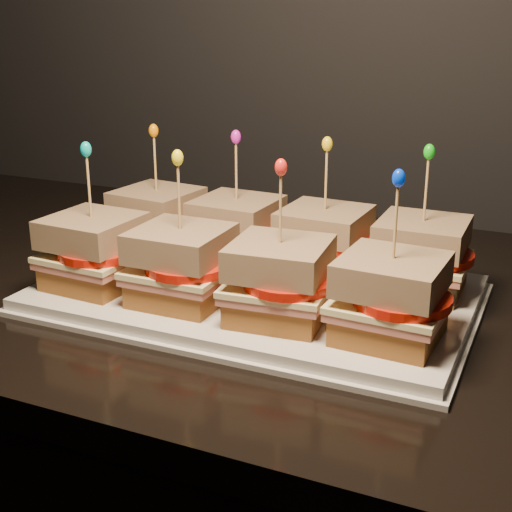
% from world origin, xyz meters
% --- Properties ---
extents(granite_slab, '(2.70, 0.68, 0.03)m').
position_xyz_m(granite_slab, '(0.47, 1.67, 0.90)').
color(granite_slab, black).
rests_on(granite_slab, cabinet).
extents(platter, '(0.47, 0.29, 0.02)m').
position_xyz_m(platter, '(0.80, 1.61, 0.93)').
color(platter, white).
rests_on(platter, granite_slab).
extents(platter_rim, '(0.48, 0.30, 0.01)m').
position_xyz_m(platter_rim, '(0.80, 1.61, 0.92)').
color(platter_rim, white).
rests_on(platter_rim, granite_slab).
extents(sandwich_0_bread_bot, '(0.10, 0.10, 0.03)m').
position_xyz_m(sandwich_0_bread_bot, '(0.63, 1.67, 0.95)').
color(sandwich_0_bread_bot, brown).
rests_on(sandwich_0_bread_bot, platter).
extents(sandwich_0_ham, '(0.11, 0.11, 0.01)m').
position_xyz_m(sandwich_0_ham, '(0.63, 1.67, 0.96)').
color(sandwich_0_ham, '#B3695D').
rests_on(sandwich_0_ham, sandwich_0_bread_bot).
extents(sandwich_0_cheese, '(0.11, 0.11, 0.01)m').
position_xyz_m(sandwich_0_cheese, '(0.63, 1.67, 0.97)').
color(sandwich_0_cheese, '#FEF1AA').
rests_on(sandwich_0_cheese, sandwich_0_ham).
extents(sandwich_0_tomato, '(0.09, 0.09, 0.01)m').
position_xyz_m(sandwich_0_tomato, '(0.64, 1.67, 0.98)').
color(sandwich_0_tomato, red).
rests_on(sandwich_0_tomato, sandwich_0_cheese).
extents(sandwich_0_bread_top, '(0.10, 0.10, 0.03)m').
position_xyz_m(sandwich_0_bread_top, '(0.63, 1.67, 1.00)').
color(sandwich_0_bread_top, '#4D2A11').
rests_on(sandwich_0_bread_top, sandwich_0_tomato).
extents(sandwich_0_pick, '(0.00, 0.00, 0.09)m').
position_xyz_m(sandwich_0_pick, '(0.63, 1.67, 1.04)').
color(sandwich_0_pick, tan).
rests_on(sandwich_0_pick, sandwich_0_bread_top).
extents(sandwich_0_frill, '(0.01, 0.01, 0.02)m').
position_xyz_m(sandwich_0_frill, '(0.63, 1.67, 1.09)').
color(sandwich_0_frill, orange).
rests_on(sandwich_0_frill, sandwich_0_pick).
extents(sandwich_1_bread_bot, '(0.10, 0.10, 0.03)m').
position_xyz_m(sandwich_1_bread_bot, '(0.74, 1.67, 0.95)').
color(sandwich_1_bread_bot, brown).
rests_on(sandwich_1_bread_bot, platter).
extents(sandwich_1_ham, '(0.10, 0.10, 0.01)m').
position_xyz_m(sandwich_1_ham, '(0.74, 1.67, 0.96)').
color(sandwich_1_ham, '#B3695D').
rests_on(sandwich_1_ham, sandwich_1_bread_bot).
extents(sandwich_1_cheese, '(0.11, 0.10, 0.01)m').
position_xyz_m(sandwich_1_cheese, '(0.74, 1.67, 0.97)').
color(sandwich_1_cheese, '#FEF1AA').
rests_on(sandwich_1_cheese, sandwich_1_ham).
extents(sandwich_1_tomato, '(0.09, 0.09, 0.01)m').
position_xyz_m(sandwich_1_tomato, '(0.75, 1.67, 0.98)').
color(sandwich_1_tomato, red).
rests_on(sandwich_1_tomato, sandwich_1_cheese).
extents(sandwich_1_bread_top, '(0.10, 0.10, 0.03)m').
position_xyz_m(sandwich_1_bread_top, '(0.74, 1.67, 1.00)').
color(sandwich_1_bread_top, '#4D2A11').
rests_on(sandwich_1_bread_top, sandwich_1_tomato).
extents(sandwich_1_pick, '(0.00, 0.00, 0.09)m').
position_xyz_m(sandwich_1_pick, '(0.74, 1.67, 1.04)').
color(sandwich_1_pick, tan).
rests_on(sandwich_1_pick, sandwich_1_bread_top).
extents(sandwich_1_frill, '(0.01, 0.01, 0.02)m').
position_xyz_m(sandwich_1_frill, '(0.74, 1.67, 1.09)').
color(sandwich_1_frill, '#D01EB4').
rests_on(sandwich_1_frill, sandwich_1_pick).
extents(sandwich_2_bread_bot, '(0.10, 0.10, 0.03)m').
position_xyz_m(sandwich_2_bread_bot, '(0.85, 1.67, 0.95)').
color(sandwich_2_bread_bot, brown).
rests_on(sandwich_2_bread_bot, platter).
extents(sandwich_2_ham, '(0.10, 0.10, 0.01)m').
position_xyz_m(sandwich_2_ham, '(0.85, 1.67, 0.96)').
color(sandwich_2_ham, '#B3695D').
rests_on(sandwich_2_ham, sandwich_2_bread_bot).
extents(sandwich_2_cheese, '(0.11, 0.10, 0.01)m').
position_xyz_m(sandwich_2_cheese, '(0.85, 1.67, 0.97)').
color(sandwich_2_cheese, '#FEF1AA').
rests_on(sandwich_2_cheese, sandwich_2_ham).
extents(sandwich_2_tomato, '(0.09, 0.09, 0.01)m').
position_xyz_m(sandwich_2_tomato, '(0.86, 1.67, 0.98)').
color(sandwich_2_tomato, red).
rests_on(sandwich_2_tomato, sandwich_2_cheese).
extents(sandwich_2_bread_top, '(0.10, 0.10, 0.03)m').
position_xyz_m(sandwich_2_bread_top, '(0.85, 1.67, 1.00)').
color(sandwich_2_bread_top, '#4D2A11').
rests_on(sandwich_2_bread_top, sandwich_2_tomato).
extents(sandwich_2_pick, '(0.00, 0.00, 0.09)m').
position_xyz_m(sandwich_2_pick, '(0.85, 1.67, 1.04)').
color(sandwich_2_pick, tan).
rests_on(sandwich_2_pick, sandwich_2_bread_top).
extents(sandwich_2_frill, '(0.01, 0.01, 0.02)m').
position_xyz_m(sandwich_2_frill, '(0.85, 1.67, 1.09)').
color(sandwich_2_frill, yellow).
rests_on(sandwich_2_frill, sandwich_2_pick).
extents(sandwich_3_bread_bot, '(0.09, 0.09, 0.03)m').
position_xyz_m(sandwich_3_bread_bot, '(0.96, 1.67, 0.95)').
color(sandwich_3_bread_bot, brown).
rests_on(sandwich_3_bread_bot, platter).
extents(sandwich_3_ham, '(0.10, 0.10, 0.01)m').
position_xyz_m(sandwich_3_ham, '(0.96, 1.67, 0.96)').
color(sandwich_3_ham, '#B3695D').
rests_on(sandwich_3_ham, sandwich_3_bread_bot).
extents(sandwich_3_cheese, '(0.10, 0.10, 0.01)m').
position_xyz_m(sandwich_3_cheese, '(0.96, 1.67, 0.97)').
color(sandwich_3_cheese, '#FEF1AA').
rests_on(sandwich_3_cheese, sandwich_3_ham).
extents(sandwich_3_tomato, '(0.09, 0.09, 0.01)m').
position_xyz_m(sandwich_3_tomato, '(0.98, 1.67, 0.98)').
color(sandwich_3_tomato, red).
rests_on(sandwich_3_tomato, sandwich_3_cheese).
extents(sandwich_3_bread_top, '(0.09, 0.09, 0.03)m').
position_xyz_m(sandwich_3_bread_top, '(0.96, 1.67, 1.00)').
color(sandwich_3_bread_top, '#4D2A11').
rests_on(sandwich_3_bread_top, sandwich_3_tomato).
extents(sandwich_3_pick, '(0.00, 0.00, 0.09)m').
position_xyz_m(sandwich_3_pick, '(0.96, 1.67, 1.04)').
color(sandwich_3_pick, tan).
rests_on(sandwich_3_pick, sandwich_3_bread_top).
extents(sandwich_3_frill, '(0.01, 0.01, 0.02)m').
position_xyz_m(sandwich_3_frill, '(0.96, 1.67, 1.09)').
color(sandwich_3_frill, '#14B814').
rests_on(sandwich_3_frill, sandwich_3_pick).
extents(sandwich_4_bread_bot, '(0.10, 0.10, 0.03)m').
position_xyz_m(sandwich_4_bread_bot, '(0.63, 1.54, 0.95)').
color(sandwich_4_bread_bot, brown).
rests_on(sandwich_4_bread_bot, platter).
extents(sandwich_4_ham, '(0.11, 0.10, 0.01)m').
position_xyz_m(sandwich_4_ham, '(0.63, 1.54, 0.96)').
color(sandwich_4_ham, '#B3695D').
rests_on(sandwich_4_ham, sandwich_4_bread_bot).
extents(sandwich_4_cheese, '(0.11, 0.10, 0.01)m').
position_xyz_m(sandwich_4_cheese, '(0.63, 1.54, 0.97)').
color(sandwich_4_cheese, '#FEF1AA').
rests_on(sandwich_4_cheese, sandwich_4_ham).
extents(sandwich_4_tomato, '(0.09, 0.09, 0.01)m').
position_xyz_m(sandwich_4_tomato, '(0.64, 1.53, 0.98)').
color(sandwich_4_tomato, red).
rests_on(sandwich_4_tomato, sandwich_4_cheese).
extents(sandwich_4_bread_top, '(0.10, 0.10, 0.03)m').
position_xyz_m(sandwich_4_bread_top, '(0.63, 1.54, 1.00)').
color(sandwich_4_bread_top, '#4D2A11').
rests_on(sandwich_4_bread_top, sandwich_4_tomato).
extents(sandwich_4_pick, '(0.00, 0.00, 0.09)m').
position_xyz_m(sandwich_4_pick, '(0.63, 1.54, 1.04)').
color(sandwich_4_pick, tan).
rests_on(sandwich_4_pick, sandwich_4_bread_top).
extents(sandwich_4_frill, '(0.01, 0.01, 0.02)m').
position_xyz_m(sandwich_4_frill, '(0.63, 1.54, 1.09)').
color(sandwich_4_frill, '#09B3AB').
rests_on(sandwich_4_frill, sandwich_4_pick).
extents(sandwich_5_bread_bot, '(0.09, 0.09, 0.03)m').
position_xyz_m(sandwich_5_bread_bot, '(0.74, 1.54, 0.95)').
color(sandwich_5_bread_bot, brown).
rests_on(sandwich_5_bread_bot, platter).
extents(sandwich_5_ham, '(0.10, 0.10, 0.01)m').
position_xyz_m(sandwich_5_ham, '(0.74, 1.54, 0.96)').
color(sandwich_5_ham, '#B3695D').
rests_on(sandwich_5_ham, sandwich_5_bread_bot).
extents(sandwich_5_cheese, '(0.10, 0.10, 0.01)m').
position_xyz_m(sandwich_5_cheese, '(0.74, 1.54, 0.97)').
color(sandwich_5_cheese, '#FEF1AA').
rests_on(sandwich_5_cheese, sandwich_5_ham).
extents(sandwich_5_tomato, '(0.09, 0.09, 0.01)m').
position_xyz_m(sandwich_5_tomato, '(0.75, 1.53, 0.98)').
color(sandwich_5_tomato, red).
rests_on(sandwich_5_tomato, sandwich_5_cheese).
extents(sandwich_5_bread_top, '(0.09, 0.09, 0.03)m').
position_xyz_m(sandwich_5_bread_top, '(0.74, 1.54, 1.00)').
color(sandwich_5_bread_top, '#4D2A11').
rests_on(sandwich_5_bread_top, sandwich_5_tomato).
extents(sandwich_5_pick, '(0.00, 0.00, 0.09)m').
position_xyz_m(sandwich_5_pick, '(0.74, 1.54, 1.04)').
color(sandwich_5_pick, tan).
rests_on(sandwich_5_pick, sandwich_5_bread_top).
extents(sandwich_5_frill, '(0.01, 0.01, 0.02)m').
position_xyz_m(sandwich_5_frill, '(0.74, 1.54, 1.09)').
color(sandwich_5_frill, yellow).
rests_on(sandwich_5_frill, sandwich_5_pick).
extents(sandwich_6_bread_bot, '(0.10, 0.10, 0.03)m').
position_xyz_m(sandwich_6_bread_bot, '(0.85, 1.54, 0.95)').
color(sandwich_6_bread_bot, brown).
rests_on(sandwich_6_bread_bot, platter).
extents(sandwich_6_ham, '(0.11, 0.11, 0.01)m').
position_xyz_m(sandwich_6_ham, '(0.85, 1.54, 0.96)').
color(sandwich_6_ham, '#B3695D').
rests_on(sandwich_6_ham, sandwich_6_bread_bot).
extents(sandwich_6_cheese, '(0.11, 0.11, 0.01)m').
position_xyz_m(sandwich_6_cheese, '(0.85, 1.54, 0.97)').
color(sandwich_6_cheese, '#FEF1AA').
rests_on(sandwich_6_cheese, sandwich_6_ham).
extents(sandwich_6_tomato, '(0.09, 0.09, 0.01)m').
position_xyz_m(sandwich_6_tomato, '(0.86, 1.53, 0.98)').
color(sandwich_6_tomato, red).
rests_on(sandwich_6_tomato, sandwich_6_cheese).
extents(sandwich_6_bread_top, '(0.10, 0.10, 0.03)m').
position_xyz_m(sandwich_6_bread_top, '(0.85, 1.54, 1.00)').
color(sandwich_6_bread_top, '#4D2A11').
rests_on(sandwich_6_bread_top, sandwich_6_tomato).
extents(sandwich_6_pick, '(0.00, 0.00, 0.09)m').
position_xyz_m(sandwich_6_pick, '(0.85, 1.54, 1.04)').
color(sandwich_6_pick, tan).
rests_on(sandwich_6_pick, sandwich_6_bread_top).
extents(sandwich_6_frill, '(0.01, 0.01, 0.02)m').
position_xyz_m(sandwich_6_frill, '(0.85, 1.54, 1.09)').
color(sandwich_6_frill, red).
rests_on(sandwich_6_frill, sandwich_6_pick).
extents(sandwich_7_bread_bot, '(0.10, 0.10, 0.03)m').
position_xyz_m(sandwich_7_bread_bot, '(0.96, 1.54, 0.95)').
color(sandwich_7_bread_bot, brown).
rests_on(sandwich_7_bread_bot, platter).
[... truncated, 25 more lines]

